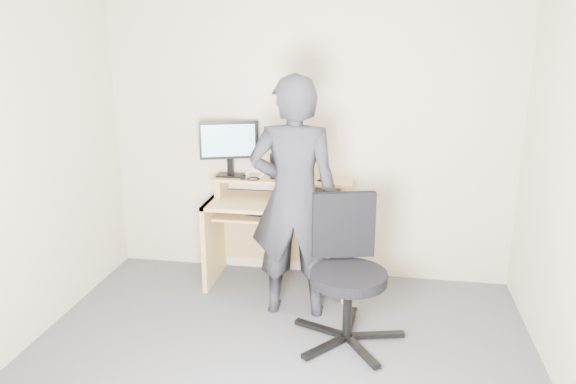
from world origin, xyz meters
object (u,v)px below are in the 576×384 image
(monitor, at_px, (229,144))
(office_chair, at_px, (347,265))
(desk, at_px, (281,221))
(person, at_px, (294,198))

(monitor, distance_m, office_chair, 1.56)
(monitor, xyz_separation_m, office_chair, (1.08, -0.92, -0.64))
(desk, xyz_separation_m, office_chair, (0.62, -0.86, 0.00))
(monitor, xyz_separation_m, person, (0.65, -0.59, -0.28))
(monitor, bearing_deg, office_chair, -59.47)
(desk, xyz_separation_m, monitor, (-0.46, 0.06, 0.65))
(desk, distance_m, monitor, 0.79)
(person, bearing_deg, monitor, -45.27)
(monitor, bearing_deg, desk, -26.07)
(desk, relative_size, office_chair, 1.19)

